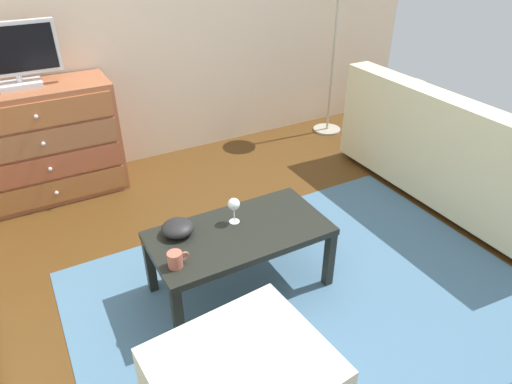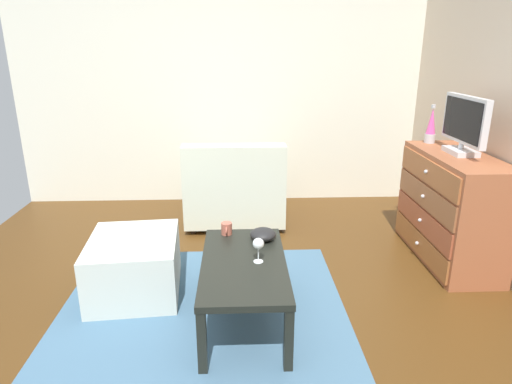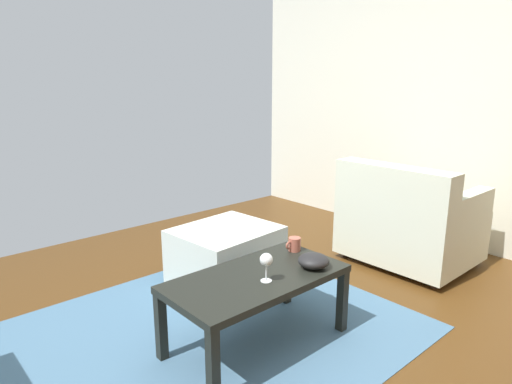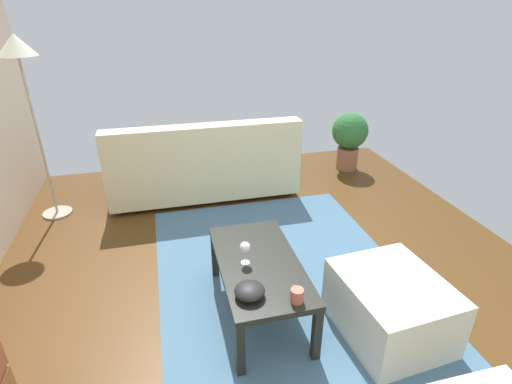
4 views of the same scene
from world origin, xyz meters
TOP-DOWN VIEW (x-y plane):
  - ground_plane at (0.00, 0.00)m, footprint 5.57×4.62m
  - wall_accent_rear at (0.00, 2.07)m, footprint 5.57×0.12m
  - area_rug at (0.20, -0.20)m, footprint 2.60×1.90m
  - dresser at (-0.92, 1.76)m, footprint 1.11×0.49m
  - tv at (-0.95, 1.78)m, footprint 0.61×0.18m
  - coffee_table at (-0.10, 0.07)m, footprint 1.00×0.52m
  - wine_glass at (-0.09, 0.16)m, footprint 0.07×0.07m
  - mug at (-0.51, -0.04)m, footprint 0.11×0.08m
  - bowl_decorative at (-0.41, 0.21)m, footprint 0.18×0.18m
  - couch_large at (1.87, 0.19)m, footprint 0.85×1.98m

SIDE VIEW (x-z plane):
  - ground_plane at x=0.00m, z-range -0.05..0.00m
  - area_rug at x=0.20m, z-range 0.00..0.01m
  - couch_large at x=1.87m, z-range -0.10..0.76m
  - coffee_table at x=-0.10m, z-range 0.16..0.58m
  - dresser at x=-0.92m, z-range 0.00..0.88m
  - bowl_decorative at x=-0.41m, z-range 0.42..0.50m
  - mug at x=-0.51m, z-range 0.42..0.50m
  - wine_glass at x=-0.09m, z-range 0.46..0.61m
  - tv at x=-0.95m, z-range 0.89..1.33m
  - wall_accent_rear at x=0.00m, z-range 0.00..2.59m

